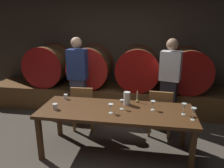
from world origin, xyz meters
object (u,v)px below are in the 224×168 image
at_px(wine_glass_center, 153,104).
at_px(wine_glass_far_right, 194,111).
at_px(wine_glass_right, 184,106).
at_px(chair_right, 160,111).
at_px(candle_center, 137,99).
at_px(guest_left, 78,79).
at_px(wine_barrel_center_left, 91,67).
at_px(guest_right, 169,82).
at_px(wine_barrel_center_right, 138,68).
at_px(dining_table, 116,114).
at_px(pitcher, 127,98).
at_px(wine_glass_left, 122,103).
at_px(wine_barrel_far_right, 187,70).
at_px(cup_left, 55,107).
at_px(cup_right, 66,97).
at_px(wine_barrel_far_left, 48,65).
at_px(wine_glass_far_left, 111,106).
at_px(chair_left, 84,106).

relative_size(wine_glass_center, wine_glass_far_right, 0.81).
relative_size(wine_glass_right, wine_glass_far_right, 0.95).
bearing_deg(chair_right, candle_center, 40.21).
bearing_deg(guest_left, wine_barrel_center_left, -96.23).
distance_m(wine_barrel_center_left, guest_left, 0.70).
bearing_deg(wine_glass_far_right, guest_right, 98.77).
height_order(wine_barrel_center_right, dining_table, wine_barrel_center_right).
distance_m(dining_table, pitcher, 0.32).
relative_size(wine_glass_left, wine_glass_right, 0.89).
bearing_deg(guest_right, pitcher, 67.89).
bearing_deg(wine_glass_right, wine_glass_far_right, -58.26).
distance_m(wine_barrel_center_right, candle_center, 1.41).
xyz_separation_m(wine_barrel_far_right, guest_right, (-0.42, -0.60, -0.11)).
distance_m(chair_right, pitcher, 0.79).
height_order(wine_barrel_center_right, cup_left, wine_barrel_center_right).
bearing_deg(dining_table, wine_barrel_center_left, 115.68).
xyz_separation_m(chair_right, cup_right, (-1.62, -0.35, 0.30)).
distance_m(wine_barrel_far_left, wine_glass_left, 2.62).
height_order(guest_left, pitcher, guest_left).
distance_m(wine_glass_far_left, cup_right, 0.96).
height_order(cup_left, cup_right, cup_left).
distance_m(wine_barrel_center_right, dining_table, 1.81).
height_order(chair_right, cup_right, chair_right).
bearing_deg(wine_barrel_far_left, wine_barrel_center_right, 0.00).
bearing_deg(guest_left, wine_glass_right, 151.52).
bearing_deg(wine_glass_center, wine_glass_far_left, -160.97).
xyz_separation_m(wine_barrel_far_left, wine_glass_far_right, (2.97, -1.94, -0.12)).
distance_m(pitcher, wine_glass_far_left, 0.41).
height_order(chair_right, guest_right, guest_right).
xyz_separation_m(wine_glass_far_left, cup_left, (-0.86, -0.00, -0.06)).
bearing_deg(wine_barrel_far_left, wine_glass_far_left, -46.06).
bearing_deg(wine_glass_center, wine_barrel_center_left, 129.77).
xyz_separation_m(pitcher, wine_glass_far_right, (0.94, -0.41, 0.03)).
bearing_deg(wine_glass_right, wine_glass_far_left, -173.57).
xyz_separation_m(guest_right, candle_center, (-0.58, -0.80, -0.08)).
distance_m(wine_barrel_center_right, wine_glass_right, 1.93).
xyz_separation_m(wine_barrel_far_left, guest_left, (0.95, -0.68, -0.10)).
xyz_separation_m(wine_barrel_far_left, cup_right, (0.97, -1.46, -0.21)).
bearing_deg(guest_right, chair_right, 87.17).
bearing_deg(wine_barrel_center_right, guest_left, -149.84).
xyz_separation_m(wine_barrel_far_left, candle_center, (2.19, -1.40, -0.19)).
distance_m(wine_barrel_far_right, pitcher, 1.92).
distance_m(wine_barrel_far_right, candle_center, 1.73).
relative_size(guest_left, candle_center, 8.03).
bearing_deg(cup_right, wine_barrel_center_left, 87.46).
bearing_deg(pitcher, chair_left, 154.04).
bearing_deg(candle_center, wine_barrel_center_left, 129.47).
bearing_deg(cup_left, pitcher, 19.04).
distance_m(wine_barrel_center_right, cup_right, 1.87).
distance_m(pitcher, wine_glass_center, 0.44).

